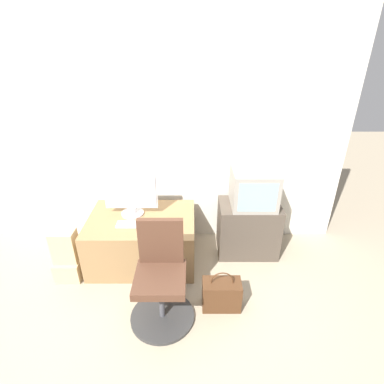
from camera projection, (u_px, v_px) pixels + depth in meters
name	position (u px, v px, depth m)	size (l,w,h in m)	color
ground_plane	(139.00, 317.00, 2.70)	(12.00, 12.00, 0.00)	tan
wall_back	(148.00, 135.00, 3.28)	(4.40, 0.05, 2.60)	silver
desk	(142.00, 239.00, 3.30)	(1.13, 0.80, 0.54)	#937047
side_stand	(247.00, 228.00, 3.42)	(0.67, 0.44, 0.62)	#4C4238
main_monitor	(130.00, 194.00, 3.14)	(0.56, 0.24, 0.50)	silver
keyboard	(131.00, 224.00, 3.05)	(0.32, 0.12, 0.01)	white
mouse	(154.00, 224.00, 3.04)	(0.06, 0.04, 0.03)	#4C4C51
crt_tv	(253.00, 188.00, 3.19)	(0.47, 0.44, 0.41)	gray
office_chair	(161.00, 282.00, 2.57)	(0.57, 0.57, 0.93)	#333333
cardboard_box_lower	(69.00, 268.00, 3.13)	(0.26, 0.26, 0.21)	#D1B27F
cardboard_box_upper	(64.00, 246.00, 3.00)	(0.24, 0.17, 0.35)	#D1B27F
handbag	(221.00, 294.00, 2.75)	(0.35, 0.19, 0.41)	#4C2D19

